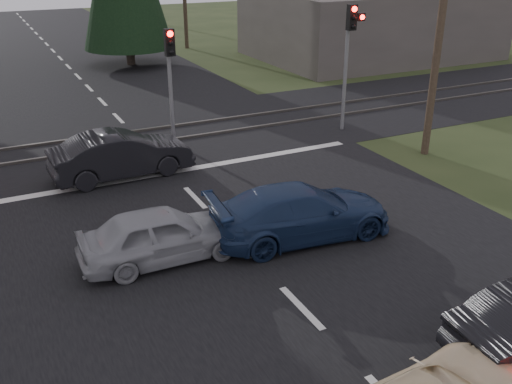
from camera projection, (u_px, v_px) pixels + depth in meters
ground at (301, 308)px, 11.44m from camera, size 120.00×120.00×0.00m
road at (154, 155)px, 19.64m from camera, size 14.00×100.00×0.01m
rail_corridor at (138, 139)px, 21.28m from camera, size 120.00×8.00×0.01m
stop_line at (171, 172)px, 18.16m from camera, size 13.00×0.35×0.00m
rail_near at (144, 144)px, 20.61m from camera, size 120.00×0.12×0.10m
rail_far at (132, 132)px, 21.92m from camera, size 120.00×0.12×0.10m
traffic_signal_right at (350, 44)px, 20.95m from camera, size 0.68×0.48×4.70m
traffic_signal_center at (170, 67)px, 19.48m from camera, size 0.32×0.48×4.10m
utility_pole_near at (442, 12)px, 17.92m from camera, size 1.80×0.26×9.00m
building_right at (371, 24)px, 36.00m from camera, size 14.00×10.00×4.00m
silver_car at (162, 235)px, 12.95m from camera, size 3.78×1.57×1.28m
blue_sedan at (301, 212)px, 13.95m from camera, size 4.75×2.27×1.34m
dark_car_far at (122, 155)px, 17.60m from camera, size 4.38×1.71×1.42m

